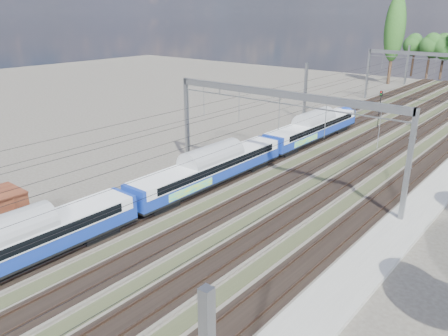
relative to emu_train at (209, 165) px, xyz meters
The scene contains 7 objects.
track_bed 20.05m from the emu_train, 76.96° to the left, with size 21.00×130.00×0.34m.
platform 17.55m from the emu_train, 18.70° to the right, with size 3.00×70.00×0.30m, color gray.
catenary 27.83m from the emu_train, 79.89° to the left, with size 25.65×130.00×9.00m.
poplar 73.72m from the emu_train, 97.86° to the left, with size 4.40×4.40×19.04m.
emu_train is the anchor object (origin of this frame).
worker 36.51m from the emu_train, 78.85° to the left, with size 0.70×0.46×1.93m, color black.
signal_near 31.06m from the emu_train, 82.96° to the left, with size 0.39×0.36×5.40m.
Camera 1 is at (20.48, -2.30, 15.47)m, focal length 35.00 mm.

